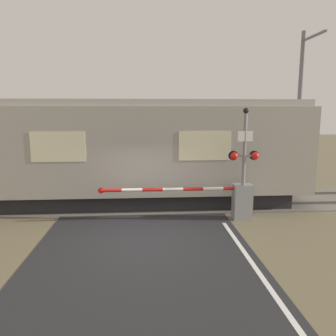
# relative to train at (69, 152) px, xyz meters

# --- Properties ---
(ground_plane) EXTENTS (80.00, 80.00, 0.00)m
(ground_plane) POSITION_rel_train_xyz_m (2.79, -3.61, -2.02)
(ground_plane) COLOR #6B6047
(track_bed) EXTENTS (36.00, 3.20, 0.13)m
(track_bed) POSITION_rel_train_xyz_m (2.79, 0.00, -2.00)
(track_bed) COLOR #666056
(track_bed) RESTS_ON ground_plane
(train) EXTENTS (17.78, 3.05, 3.95)m
(train) POSITION_rel_train_xyz_m (0.00, 0.00, 0.00)
(train) COLOR black
(train) RESTS_ON ground_plane
(crossing_barrier) EXTENTS (5.01, 0.44, 1.18)m
(crossing_barrier) POSITION_rel_train_xyz_m (5.70, -2.18, -1.35)
(crossing_barrier) COLOR gray
(crossing_barrier) RESTS_ON ground_plane
(signal_post) EXTENTS (0.98, 0.26, 3.65)m
(signal_post) POSITION_rel_train_xyz_m (6.01, -2.34, 0.05)
(signal_post) COLOR gray
(signal_post) RESTS_ON ground_plane
(catenary_pole) EXTENTS (0.20, 1.90, 6.99)m
(catenary_pole) POSITION_rel_train_xyz_m (9.84, 2.11, 1.63)
(catenary_pole) COLOR slate
(catenary_pole) RESTS_ON ground_plane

